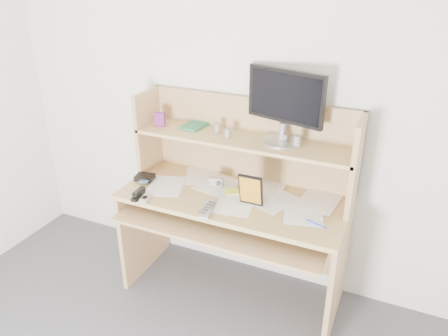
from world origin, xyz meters
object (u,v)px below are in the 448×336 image
at_px(monitor, 285,104).
at_px(keyboard, 220,214).
at_px(tv_remote, 207,209).
at_px(desk, 238,198).
at_px(game_case, 251,190).

bearing_deg(monitor, keyboard, -116.69).
xyz_separation_m(tv_remote, monitor, (0.30, 0.44, 0.55)).
relative_size(desk, keyboard, 3.06).
distance_m(desk, keyboard, 0.19).
bearing_deg(keyboard, tv_remote, -109.13).
relative_size(tv_remote, monitor, 0.41).
bearing_deg(game_case, keyboard, -169.42).
distance_m(game_case, monitor, 0.54).
distance_m(tv_remote, monitor, 0.76).
bearing_deg(tv_remote, desk, 64.55).
bearing_deg(tv_remote, game_case, 25.37).
height_order(game_case, monitor, monitor).
distance_m(desk, game_case, 0.26).
xyz_separation_m(desk, tv_remote, (-0.07, -0.31, 0.07)).
height_order(desk, game_case, desk).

